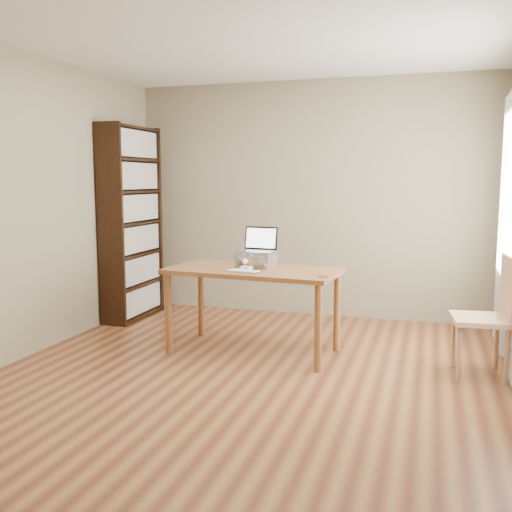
{
  "coord_description": "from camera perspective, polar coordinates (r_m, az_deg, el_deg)",
  "views": [
    {
      "loc": [
        1.31,
        -4.0,
        1.52
      ],
      "look_at": [
        -0.13,
        0.67,
        0.86
      ],
      "focal_mm": 40.0,
      "sensor_mm": 36.0,
      "label": 1
    }
  ],
  "objects": [
    {
      "name": "room",
      "position": [
        4.22,
        -0.51,
        4.66
      ],
      "size": [
        4.04,
        4.54,
        2.64
      ],
      "color": "#562816",
      "rests_on": "ground"
    },
    {
      "name": "bookshelf",
      "position": [
        6.4,
        -12.33,
        3.25
      ],
      "size": [
        0.3,
        0.9,
        2.1
      ],
      "color": "black",
      "rests_on": "ground"
    },
    {
      "name": "desk",
      "position": [
        4.99,
        -0.28,
        -2.3
      ],
      "size": [
        1.53,
        0.86,
        0.75
      ],
      "rotation": [
        0.0,
        0.0,
        -0.08
      ],
      "color": "brown",
      "rests_on": "ground"
    },
    {
      "name": "laptop_stand",
      "position": [
        5.04,
        -0.0,
        -0.2
      ],
      "size": [
        0.32,
        0.25,
        0.13
      ],
      "rotation": [
        0.0,
        0.0,
        -0.08
      ],
      "color": "silver",
      "rests_on": "desk"
    },
    {
      "name": "laptop",
      "position": [
        5.08,
        0.18,
        1.05
      ],
      "size": [
        0.32,
        0.28,
        0.22
      ],
      "rotation": [
        0.0,
        0.0,
        -0.08
      ],
      "color": "silver",
      "rests_on": "laptop_stand"
    },
    {
      "name": "keyboard",
      "position": [
        4.77,
        -1.21,
        -1.54
      ],
      "size": [
        0.29,
        0.16,
        0.02
      ],
      "rotation": [
        0.0,
        0.0,
        -0.14
      ],
      "color": "silver",
      "rests_on": "desk"
    },
    {
      "name": "coaster",
      "position": [
        4.59,
        6.7,
        -2.04
      ],
      "size": [
        0.09,
        0.09,
        0.01
      ],
      "primitive_type": "cylinder",
      "color": "#4F3A1B",
      "rests_on": "desk"
    },
    {
      "name": "cat",
      "position": [
        5.08,
        -0.06,
        -0.28
      ],
      "size": [
        0.26,
        0.49,
        0.17
      ],
      "rotation": [
        0.0,
        0.0,
        -0.13
      ],
      "color": "#463C37",
      "rests_on": "desk"
    },
    {
      "name": "chair",
      "position": [
        4.75,
        22.43,
        -5.21
      ],
      "size": [
        0.46,
        0.46,
        0.95
      ],
      "rotation": [
        0.0,
        0.0,
        0.11
      ],
      "color": "tan",
      "rests_on": "ground"
    }
  ]
}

